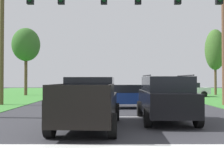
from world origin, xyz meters
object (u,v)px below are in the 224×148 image
overhead_signal_span (118,29)px  tree_roadside_far_right (216,50)px  pickup_truck (90,102)px  distant_car_far_parked (126,96)px  distant_car_crossing_white (92,93)px  suv_black (166,97)px  distant_car_oncoming (189,89)px  utility_pole_near_left (3,36)px  tree_roadside_left (27,45)px

overhead_signal_span → tree_roadside_far_right: tree_roadside_far_right is taller
pickup_truck → distant_car_far_parked: bearing=76.2°
distant_car_crossing_white → tree_roadside_far_right: bearing=35.8°
suv_black → distant_car_far_parked: 5.85m
pickup_truck → suv_black: bearing=25.2°
pickup_truck → distant_car_crossing_white: pickup_truck is taller
distant_car_oncoming → distant_car_far_parked: size_ratio=0.99×
overhead_signal_span → distant_car_oncoming: bearing=63.4°
pickup_truck → utility_pole_near_left: (-7.17, 9.27, 4.07)m
utility_pole_near_left → tree_roadside_left: utility_pole_near_left is taller
distant_car_oncoming → distant_car_crossing_white: bearing=-144.9°
distant_car_crossing_white → tree_roadside_left: size_ratio=0.56×
tree_roadside_far_right → tree_roadside_left: 22.48m
distant_car_crossing_white → utility_pole_near_left: bearing=-158.4°
suv_black → utility_pole_near_left: (-10.44, 7.73, 3.98)m
pickup_truck → distant_car_crossing_white: (-0.83, 11.77, -0.18)m
overhead_signal_span → distant_car_crossing_white: 9.80m
utility_pole_near_left → tree_roadside_left: (-2.02, 12.00, 0.87)m
pickup_truck → utility_pole_near_left: utility_pole_near_left is taller
overhead_signal_span → distant_car_far_parked: size_ratio=3.45×
overhead_signal_span → suv_black: 4.15m
distant_car_far_parked → utility_pole_near_left: utility_pole_near_left is taller
distant_car_oncoming → tree_roadside_far_right: 6.99m
distant_car_oncoming → distant_car_far_parked: 13.70m
distant_car_oncoming → tree_roadside_left: 19.16m
distant_car_far_parked → pickup_truck: bearing=-103.8°
suv_black → tree_roadside_left: bearing=122.3°
distant_car_oncoming → suv_black: bearing=-108.7°
overhead_signal_span → distant_car_far_parked: (0.62, 4.33, -3.57)m
overhead_signal_span → tree_roadside_far_right: size_ratio=1.92×
overhead_signal_span → utility_pole_near_left: (-8.31, 6.41, 0.68)m
distant_car_oncoming → utility_pole_near_left: 19.31m
overhead_signal_span → tree_roadside_far_right: 22.64m
tree_roadside_far_right → pickup_truck: bearing=-121.2°
suv_black → tree_roadside_left: tree_roadside_left is taller
overhead_signal_span → distant_car_far_parked: overhead_signal_span is taller
distant_car_oncoming → distant_car_far_parked: bearing=-122.4°
tree_roadside_far_right → overhead_signal_span: bearing=-122.4°
pickup_truck → suv_black: 3.61m
distant_car_far_parked → utility_pole_near_left: (-8.93, 2.08, 4.25)m
distant_car_crossing_white → distant_car_oncoming: bearing=35.1°
pickup_truck → distant_car_oncoming: size_ratio=1.26×
distant_car_crossing_white → suv_black: bearing=-68.2°
distant_car_far_parked → tree_roadside_left: (-10.96, 14.07, 5.12)m
pickup_truck → tree_roadside_left: bearing=113.4°
distant_car_far_parked → overhead_signal_span: bearing=-98.2°
pickup_truck → tree_roadside_left: (-9.20, 21.26, 4.94)m
pickup_truck → distant_car_far_parked: (1.76, 7.19, -0.18)m
pickup_truck → utility_pole_near_left: size_ratio=0.54×
suv_black → distant_car_oncoming: bearing=71.3°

